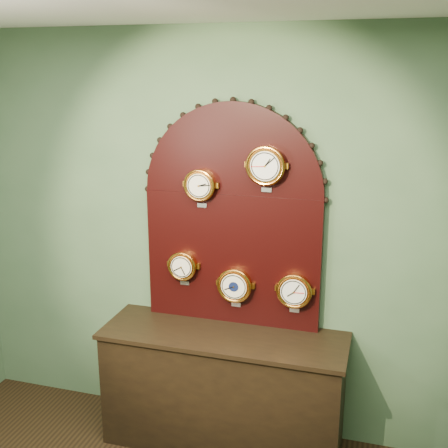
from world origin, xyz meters
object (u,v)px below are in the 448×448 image
(shop_counter, at_px, (223,391))
(tide_clock, at_px, (294,291))
(arabic_clock, at_px, (266,166))
(barometer, at_px, (235,285))
(display_board, at_px, (233,210))
(hygrometer, at_px, (183,266))
(roman_clock, at_px, (200,185))

(shop_counter, relative_size, tide_clock, 5.61)
(arabic_clock, relative_size, tide_clock, 1.06)
(barometer, bearing_deg, shop_counter, -103.64)
(display_board, relative_size, hygrometer, 5.98)
(display_board, distance_m, roman_clock, 0.27)
(shop_counter, relative_size, barometer, 5.53)
(arabic_clock, distance_m, hygrometer, 0.92)
(display_board, bearing_deg, hygrometer, -168.83)
(display_board, xyz_separation_m, hygrometer, (-0.33, -0.07, -0.40))
(display_board, relative_size, roman_clock, 5.79)
(shop_counter, relative_size, roman_clock, 6.05)
(shop_counter, distance_m, tide_clock, 0.86)
(shop_counter, xyz_separation_m, hygrometer, (-0.33, 0.15, 0.82))
(shop_counter, bearing_deg, hygrometer, 155.27)
(tide_clock, bearing_deg, arabic_clock, -179.88)
(shop_counter, height_order, tide_clock, tide_clock)
(display_board, distance_m, barometer, 0.51)
(shop_counter, bearing_deg, display_board, 90.00)
(hygrometer, relative_size, barometer, 0.88)
(roman_clock, height_order, hygrometer, roman_clock)
(arabic_clock, relative_size, barometer, 1.04)
(arabic_clock, height_order, barometer, arabic_clock)
(arabic_clock, height_order, tide_clock, arabic_clock)
(display_board, xyz_separation_m, arabic_clock, (0.23, -0.07, 0.32))
(display_board, height_order, tide_clock, display_board)
(display_board, bearing_deg, tide_clock, -8.64)
(shop_counter, height_order, display_board, display_board)
(shop_counter, distance_m, roman_clock, 1.42)
(shop_counter, height_order, barometer, barometer)
(hygrometer, bearing_deg, roman_clock, -0.10)
(roman_clock, bearing_deg, hygrometer, 179.90)
(shop_counter, xyz_separation_m, roman_clock, (-0.20, 0.15, 1.39))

